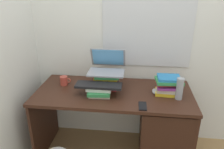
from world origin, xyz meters
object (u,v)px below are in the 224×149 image
at_px(book_stack_tall, 107,80).
at_px(book_stack_keyboard_riser, 99,91).
at_px(desk, 152,125).
at_px(cell_phone, 143,106).
at_px(mug, 64,81).
at_px(computer_mouse, 155,91).
at_px(book_stack_side, 167,85).
at_px(keyboard, 99,85).
at_px(water_bottle, 180,89).
at_px(laptop, 107,66).

relative_size(book_stack_tall, book_stack_keyboard_riser, 1.08).
distance_m(desk, cell_phone, 0.42).
relative_size(book_stack_keyboard_riser, mug, 2.02).
bearing_deg(mug, computer_mouse, -4.84).
xyz_separation_m(book_stack_side, keyboard, (-0.62, -0.10, 0.01)).
height_order(book_stack_tall, cell_phone, book_stack_tall).
distance_m(desk, mug, 0.98).
relative_size(desk, water_bottle, 7.46).
bearing_deg(water_bottle, cell_phone, -151.29).
relative_size(book_stack_keyboard_riser, water_bottle, 1.14).
relative_size(book_stack_tall, keyboard, 0.59).
relative_size(desk, computer_mouse, 14.30).
xyz_separation_m(computer_mouse, water_bottle, (0.20, -0.09, 0.08)).
xyz_separation_m(book_stack_keyboard_riser, laptop, (0.04, 0.22, 0.16)).
bearing_deg(book_stack_keyboard_riser, cell_phone, -21.71).
height_order(desk, cell_phone, cell_phone).
distance_m(book_stack_keyboard_riser, mug, 0.44).
height_order(laptop, keyboard, laptop).
height_order(book_stack_side, keyboard, book_stack_side).
bearing_deg(desk, book_stack_side, 16.66).
bearing_deg(book_stack_side, book_stack_keyboard_riser, -170.66).
bearing_deg(book_stack_tall, cell_phone, -42.94).
xyz_separation_m(keyboard, mug, (-0.39, 0.19, -0.06)).
bearing_deg(water_bottle, laptop, 163.15).
distance_m(laptop, keyboard, 0.25).
xyz_separation_m(book_stack_tall, book_stack_keyboard_riser, (-0.05, -0.17, -0.04)).
bearing_deg(water_bottle, keyboard, -178.41).
bearing_deg(water_bottle, computer_mouse, 155.53).
xyz_separation_m(book_stack_keyboard_riser, book_stack_side, (0.62, 0.10, 0.05)).
xyz_separation_m(book_stack_tall, mug, (-0.44, 0.02, -0.04)).
xyz_separation_m(mug, water_bottle, (1.11, -0.17, 0.05)).
relative_size(water_bottle, cell_phone, 1.46).
height_order(desk, book_stack_keyboard_riser, book_stack_keyboard_riser).
xyz_separation_m(water_bottle, cell_phone, (-0.32, -0.17, -0.09)).
bearing_deg(cell_phone, book_stack_keyboard_riser, 156.64).
xyz_separation_m(computer_mouse, cell_phone, (-0.12, -0.27, -0.01)).
bearing_deg(mug, book_stack_side, -4.73).
height_order(keyboard, cell_phone, keyboard).
relative_size(desk, cell_phone, 10.93).
xyz_separation_m(laptop, mug, (-0.43, -0.04, -0.16)).
distance_m(book_stack_keyboard_riser, laptop, 0.28).
bearing_deg(laptop, book_stack_side, -11.75).
relative_size(book_stack_keyboard_riser, keyboard, 0.54).
xyz_separation_m(laptop, water_bottle, (0.67, -0.20, -0.11)).
distance_m(book_stack_keyboard_riser, keyboard, 0.06).
xyz_separation_m(laptop, keyboard, (-0.05, -0.22, -0.11)).
height_order(book_stack_tall, computer_mouse, book_stack_tall).
bearing_deg(keyboard, mug, 154.76).
relative_size(laptop, computer_mouse, 3.31).
height_order(book_stack_tall, mug, book_stack_tall).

